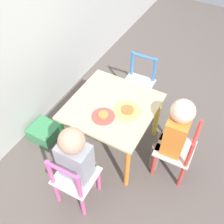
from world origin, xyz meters
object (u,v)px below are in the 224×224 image
object	(u,v)px
chair_pink	(74,180)
chair_blue	(138,84)
plate_front	(128,111)
kids_table	(112,112)
chair_red	(178,151)
child_front	(174,132)
storage_bin	(44,132)
plate_left	(103,116)
child_left	(77,158)

from	to	relation	value
chair_pink	chair_blue	bearing A→B (deg)	-89.42
plate_front	kids_table	bearing A→B (deg)	90.00
kids_table	chair_red	size ratio (longest dim) A/B	1.18
chair_blue	child_front	distance (m)	0.74
chair_blue	storage_bin	xyz separation A→B (m)	(-0.74, 0.53, -0.19)
chair_red	chair_blue	distance (m)	0.76
chair_blue	child_front	size ratio (longest dim) A/B	0.70
plate_left	plate_front	distance (m)	0.18
child_front	plate_front	xyz separation A→B (m)	(-0.02, 0.35, 0.05)
kids_table	chair_red	xyz separation A→B (m)	(0.02, -0.53, -0.15)
chair_red	storage_bin	world-z (taller)	chair_red
plate_left	plate_front	size ratio (longest dim) A/B	0.83
chair_red	child_front	size ratio (longest dim) A/B	0.70
chair_pink	chair_red	xyz separation A→B (m)	(0.55, -0.52, 0.00)
chair_red	plate_front	world-z (taller)	chair_red
chair_pink	plate_front	distance (m)	0.59
child_left	plate_left	distance (m)	0.35
child_left	chair_pink	bearing A→B (deg)	90.00
chair_red	child_front	world-z (taller)	child_front
chair_pink	chair_red	bearing A→B (deg)	-134.63
plate_left	plate_front	bearing A→B (deg)	-45.00
kids_table	chair_blue	size ratio (longest dim) A/B	1.18
chair_blue	child_left	xyz separation A→B (m)	(-1.00, -0.03, 0.18)
plate_left	chair_blue	bearing A→B (deg)	1.96
chair_blue	kids_table	bearing A→B (deg)	-90.00
chair_blue	plate_front	distance (m)	0.60
plate_left	storage_bin	size ratio (longest dim) A/B	0.73
chair_red	chair_blue	bearing A→B (deg)	-134.79
child_front	storage_bin	size ratio (longest dim) A/B	3.29
chair_blue	plate_front	world-z (taller)	chair_blue
chair_blue	child_left	bearing A→B (deg)	-90.54
chair_red	plate_left	bearing A→B (deg)	-76.90
chair_blue	chair_pink	bearing A→B (deg)	-90.58
chair_pink	plate_left	distance (m)	0.47
child_left	plate_front	bearing A→B (deg)	-104.95
chair_pink	chair_red	world-z (taller)	same
chair_pink	plate_left	size ratio (longest dim) A/B	3.19
child_left	plate_front	world-z (taller)	child_left
child_front	storage_bin	xyz separation A→B (m)	(-0.22, 1.02, -0.38)
chair_pink	child_front	distance (m)	0.74
child_front	storage_bin	bearing A→B (deg)	-79.63
child_front	plate_left	xyz separation A→B (m)	(-0.14, 0.47, 0.05)
chair_red	child_left	xyz separation A→B (m)	(-0.49, 0.52, 0.18)
child_front	plate_left	world-z (taller)	child_front
kids_table	plate_left	bearing A→B (deg)	180.00
chair_red	plate_left	distance (m)	0.60
storage_bin	chair_blue	bearing A→B (deg)	-35.56
child_front	plate_front	distance (m)	0.35
chair_pink	chair_red	size ratio (longest dim) A/B	1.00
chair_red	storage_bin	distance (m)	1.13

